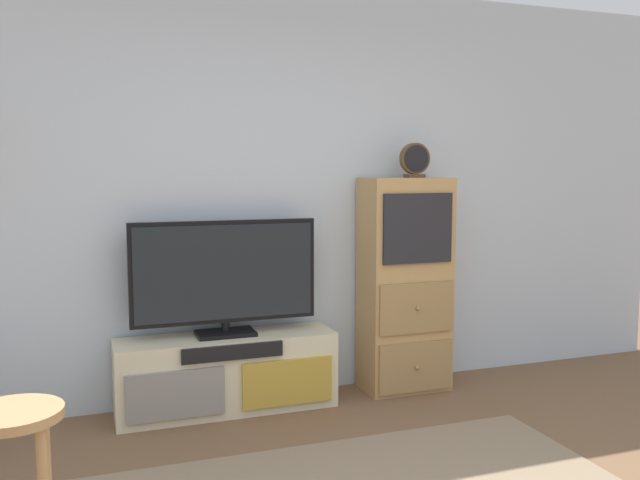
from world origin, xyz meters
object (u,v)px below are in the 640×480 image
object	(u,v)px
media_console	(227,373)
television	(225,275)
desk_clock	(415,160)
bar_stool_near	(14,459)
side_cabinet	(405,285)

from	to	relation	value
media_console	television	bearing A→B (deg)	90.00
television	desk_clock	distance (m)	1.47
desk_clock	bar_stool_near	xyz separation A→B (m)	(-2.35, -1.57, -1.05)
media_console	desk_clock	bearing A→B (deg)	-0.21
media_console	desk_clock	size ratio (longest dim) A/B	5.85
side_cabinet	desk_clock	world-z (taller)	desk_clock
bar_stool_near	television	bearing A→B (deg)	56.26
side_cabinet	bar_stool_near	distance (m)	2.80
media_console	bar_stool_near	bearing A→B (deg)	-124.14
television	media_console	bearing A→B (deg)	-90.00
side_cabinet	bar_stool_near	bearing A→B (deg)	-145.50
desk_clock	bar_stool_near	bearing A→B (deg)	-146.36
desk_clock	television	bearing A→B (deg)	178.73
television	side_cabinet	xyz separation A→B (m)	(1.23, -0.01, -0.14)
television	side_cabinet	distance (m)	1.24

